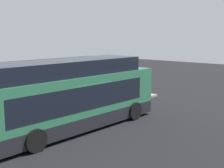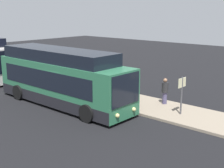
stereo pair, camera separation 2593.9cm
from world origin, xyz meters
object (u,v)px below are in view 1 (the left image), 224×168
Objects in this scene: passenger_waiting at (88,88)px; passenger_with_bags at (40,103)px; passenger_boarding at (48,95)px; sign_post at (117,79)px; suitcase at (54,101)px; bus_lead at (71,98)px.

passenger_waiting is 1.03× the size of passenger_with_bags.
passenger_boarding is at bearing 65.52° from passenger_with_bags.
sign_post reaches higher than passenger_with_bags.
passenger_boarding is 1.90× the size of suitcase.
suitcase is (2.36, 4.54, -1.20)m from bus_lead.
sign_post is at bearing -18.16° from suitcase.
bus_lead is at bearing -67.27° from passenger_with_bags.
suitcase is at bearing 159.62° from passenger_waiting.
bus_lead is 6.32× the size of passenger_waiting.
bus_lead is 4.80× the size of sign_post.
bus_lead is 12.76× the size of suitcase.
passenger_with_bags is (-1.89, -1.78, 0.02)m from passenger_boarding.
passenger_waiting reaches higher than passenger_with_bags.
passenger_with_bags is (-5.26, -1.39, -0.03)m from passenger_waiting.
suitcase is at bearing 59.07° from passenger_with_bags.
passenger_boarding is 0.74m from suitcase.
passenger_waiting is at bearing -7.74° from suitcase.
passenger_waiting reaches higher than passenger_boarding.
passenger_with_bags is 0.74× the size of sign_post.
sign_post is (7.09, 0.24, 0.59)m from passenger_with_bags.
passenger_boarding is 5.45m from sign_post.
passenger_waiting is 2.97m from suitcase.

